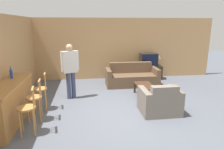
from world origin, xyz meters
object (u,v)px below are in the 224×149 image
at_px(tv_unit, 148,72).
at_px(tv, 149,60).
at_px(bar_chair_far, 40,91).
at_px(bottle, 11,73).
at_px(couch_far, 132,77).
at_px(bar_chair_near, 27,111).
at_px(table_lamp, 158,57).
at_px(coffee_table, 145,87).
at_px(person_by_window, 70,68).
at_px(bar_chair_mid, 35,100).
at_px(armchair_near, 160,102).

relative_size(tv_unit, tv, 1.57).
bearing_deg(bar_chair_far, bottle, -165.67).
relative_size(couch_far, bottle, 6.60).
bearing_deg(bar_chair_far, bar_chair_near, -90.00).
bearing_deg(bottle, table_lamp, 30.41).
bearing_deg(tv, table_lamp, 0.43).
distance_m(coffee_table, table_lamp, 2.54).
height_order(bar_chair_far, tv, tv).
height_order(coffee_table, bottle, bottle).
height_order(bar_chair_near, coffee_table, bar_chair_near).
bearing_deg(tv, tv_unit, 90.00).
xyz_separation_m(bottle, person_by_window, (1.41, 0.97, -0.13)).
xyz_separation_m(bar_chair_mid, armchair_near, (3.19, 0.03, -0.23)).
bearing_deg(tv, bar_chair_near, -134.09).
height_order(bar_chair_near, bar_chair_far, same).
bearing_deg(armchair_near, couch_far, 93.56).
height_order(bar_chair_far, couch_far, bar_chair_far).
bearing_deg(bar_chair_far, armchair_near, -11.36).
height_order(coffee_table, tv_unit, tv_unit).
bearing_deg(person_by_window, table_lamp, 28.67).
relative_size(bar_chair_near, bar_chair_mid, 1.00).
bearing_deg(person_by_window, tv_unit, 31.77).
height_order(couch_far, tv, tv).
relative_size(bar_chair_near, bottle, 3.38).
relative_size(bar_chair_near, couch_far, 0.51).
bearing_deg(table_lamp, bar_chair_mid, -141.73).
height_order(couch_far, coffee_table, couch_far).
distance_m(bar_chair_near, bar_chair_mid, 0.63).
relative_size(bar_chair_near, bar_chair_far, 1.00).
bearing_deg(tv_unit, armchair_near, -102.34).
bearing_deg(tv_unit, coffee_table, -110.19).
relative_size(coffee_table, bottle, 3.09).
height_order(tv_unit, person_by_window, person_by_window).
height_order(bar_chair_mid, tv_unit, bar_chair_mid).
relative_size(bar_chair_far, bottle, 3.38).
height_order(bar_chair_near, bar_chair_mid, same).
distance_m(couch_far, person_by_window, 2.64).
distance_m(tv_unit, tv, 0.57).
bearing_deg(person_by_window, couch_far, 27.44).
bearing_deg(tv_unit, bottle, -147.35).
height_order(bar_chair_mid, bar_chair_far, same).
relative_size(bar_chair_far, table_lamp, 2.03).
xyz_separation_m(bar_chair_near, bar_chair_far, (0.00, 1.30, 0.00)).
xyz_separation_m(tv_unit, bottle, (-4.58, -2.94, 0.83)).
relative_size(tv_unit, bottle, 3.68).
bearing_deg(bottle, coffee_table, 11.83).
bearing_deg(bar_chair_mid, person_by_window, 62.46).
bearing_deg(armchair_near, bar_chair_mid, -179.55).
relative_size(bar_chair_mid, bar_chair_far, 1.00).
xyz_separation_m(couch_far, bottle, (-3.67, -2.15, 0.81)).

